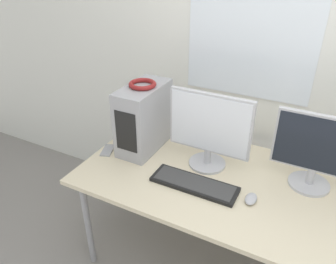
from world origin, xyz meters
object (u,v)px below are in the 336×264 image
at_px(pc_tower, 144,118).
at_px(headphones, 142,84).
at_px(mouse, 251,199).
at_px(cell_phone, 108,150).
at_px(keyboard, 194,184).
at_px(monitor_right_near, 317,151).
at_px(monitor_main, 209,129).

distance_m(pc_tower, headphones, 0.22).
bearing_deg(mouse, cell_phone, 177.20).
bearing_deg(mouse, keyboard, -176.45).
height_order(pc_tower, keyboard, pc_tower).
height_order(headphones, monitor_right_near, headphones).
distance_m(pc_tower, mouse, 0.81).
bearing_deg(monitor_right_near, cell_phone, -169.05).
bearing_deg(monitor_main, cell_phone, -165.97).
xyz_separation_m(monitor_main, keyboard, (0.01, -0.22, -0.23)).
height_order(headphones, keyboard, headphones).
relative_size(headphones, mouse, 1.67).
distance_m(pc_tower, keyboard, 0.54).
bearing_deg(headphones, monitor_main, -0.50).
bearing_deg(monitor_right_near, keyboard, -152.03).
xyz_separation_m(pc_tower, headphones, (0.00, 0.00, 0.22)).
bearing_deg(monitor_right_near, mouse, -131.83).
bearing_deg(keyboard, pc_tower, 153.58).
xyz_separation_m(keyboard, cell_phone, (-0.64, 0.07, -0.01)).
height_order(monitor_right_near, keyboard, monitor_right_near).
bearing_deg(monitor_main, headphones, 179.50).
relative_size(monitor_main, mouse, 4.91).
bearing_deg(keyboard, cell_phone, 174.13).
distance_m(keyboard, cell_phone, 0.64).
bearing_deg(headphones, cell_phone, -139.18).
distance_m(monitor_right_near, mouse, 0.43).
bearing_deg(pc_tower, keyboard, -26.42).
xyz_separation_m(headphones, monitor_main, (0.44, -0.00, -0.19)).
distance_m(pc_tower, monitor_main, 0.44).
bearing_deg(keyboard, headphones, 153.50).
xyz_separation_m(monitor_right_near, keyboard, (-0.56, -0.30, -0.21)).
xyz_separation_m(monitor_right_near, mouse, (-0.25, -0.28, -0.21)).
bearing_deg(pc_tower, headphones, 90.00).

